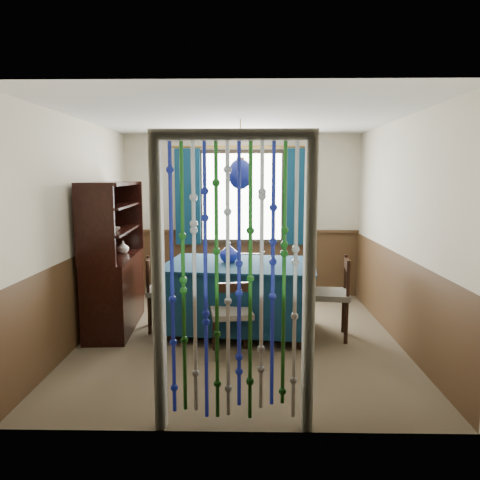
{
  "coord_description": "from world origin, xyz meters",
  "views": [
    {
      "loc": [
        0.11,
        -5.21,
        1.86
      ],
      "look_at": [
        0.0,
        0.25,
        1.12
      ],
      "focal_mm": 35.0,
      "sensor_mm": 36.0,
      "label": 1
    }
  ],
  "objects_px": {
    "chair_far": "(250,282)",
    "pendant_lamp": "(240,174)",
    "chair_near": "(232,314)",
    "chair_left": "(161,291)",
    "bowl_shelf": "(112,229)",
    "sideboard": "(114,279)",
    "vase_table": "(229,253)",
    "vase_sideboard": "(123,246)",
    "dining_table": "(240,293)",
    "chair_right": "(332,295)"
  },
  "relations": [
    {
      "from": "chair_far",
      "to": "pendant_lamp",
      "type": "relative_size",
      "value": 1.06
    },
    {
      "from": "pendant_lamp",
      "to": "chair_near",
      "type": "bearing_deg",
      "value": -95.65
    },
    {
      "from": "chair_left",
      "to": "bowl_shelf",
      "type": "distance_m",
      "value": 0.95
    },
    {
      "from": "chair_near",
      "to": "chair_left",
      "type": "relative_size",
      "value": 0.95
    },
    {
      "from": "sideboard",
      "to": "chair_left",
      "type": "bearing_deg",
      "value": -6.01
    },
    {
      "from": "vase_table",
      "to": "bowl_shelf",
      "type": "bearing_deg",
      "value": -176.14
    },
    {
      "from": "sideboard",
      "to": "vase_sideboard",
      "type": "distance_m",
      "value": 0.44
    },
    {
      "from": "dining_table",
      "to": "vase_sideboard",
      "type": "relative_size",
      "value": 11.17
    },
    {
      "from": "chair_far",
      "to": "chair_left",
      "type": "height_order",
      "value": "chair_left"
    },
    {
      "from": "vase_table",
      "to": "vase_sideboard",
      "type": "relative_size",
      "value": 1.28
    },
    {
      "from": "dining_table",
      "to": "pendant_lamp",
      "type": "height_order",
      "value": "pendant_lamp"
    },
    {
      "from": "dining_table",
      "to": "vase_sideboard",
      "type": "distance_m",
      "value": 1.62
    },
    {
      "from": "dining_table",
      "to": "chair_far",
      "type": "relative_size",
      "value": 2.24
    },
    {
      "from": "dining_table",
      "to": "chair_near",
      "type": "xyz_separation_m",
      "value": [
        -0.07,
        -0.74,
        -0.04
      ]
    },
    {
      "from": "chair_left",
      "to": "bowl_shelf",
      "type": "relative_size",
      "value": 4.32
    },
    {
      "from": "dining_table",
      "to": "sideboard",
      "type": "distance_m",
      "value": 1.57
    },
    {
      "from": "vase_sideboard",
      "to": "vase_table",
      "type": "bearing_deg",
      "value": -14.42
    },
    {
      "from": "dining_table",
      "to": "chair_left",
      "type": "relative_size",
      "value": 2.13
    },
    {
      "from": "chair_far",
      "to": "vase_sideboard",
      "type": "distance_m",
      "value": 1.74
    },
    {
      "from": "chair_left",
      "to": "vase_sideboard",
      "type": "relative_size",
      "value": 5.25
    },
    {
      "from": "dining_table",
      "to": "chair_right",
      "type": "height_order",
      "value": "chair_right"
    },
    {
      "from": "chair_left",
      "to": "pendant_lamp",
      "type": "relative_size",
      "value": 1.12
    },
    {
      "from": "sideboard",
      "to": "bowl_shelf",
      "type": "distance_m",
      "value": 0.67
    },
    {
      "from": "chair_right",
      "to": "vase_sideboard",
      "type": "distance_m",
      "value": 2.65
    },
    {
      "from": "chair_far",
      "to": "chair_right",
      "type": "distance_m",
      "value": 1.32
    },
    {
      "from": "pendant_lamp",
      "to": "vase_table",
      "type": "bearing_deg",
      "value": 158.61
    },
    {
      "from": "chair_far",
      "to": "sideboard",
      "type": "bearing_deg",
      "value": 25.83
    },
    {
      "from": "chair_near",
      "to": "bowl_shelf",
      "type": "height_order",
      "value": "bowl_shelf"
    },
    {
      "from": "vase_table",
      "to": "bowl_shelf",
      "type": "height_order",
      "value": "bowl_shelf"
    },
    {
      "from": "dining_table",
      "to": "pendant_lamp",
      "type": "xyz_separation_m",
      "value": [
        0.0,
        -0.0,
        1.4
      ]
    },
    {
      "from": "dining_table",
      "to": "bowl_shelf",
      "type": "relative_size",
      "value": 9.19
    },
    {
      "from": "chair_right",
      "to": "sideboard",
      "type": "distance_m",
      "value": 2.63
    },
    {
      "from": "chair_right",
      "to": "bowl_shelf",
      "type": "relative_size",
      "value": 4.62
    },
    {
      "from": "dining_table",
      "to": "pendant_lamp",
      "type": "bearing_deg",
      "value": -40.18
    },
    {
      "from": "chair_left",
      "to": "vase_table",
      "type": "bearing_deg",
      "value": 73.72
    },
    {
      "from": "chair_right",
      "to": "chair_far",
      "type": "bearing_deg",
      "value": 52.97
    },
    {
      "from": "sideboard",
      "to": "pendant_lamp",
      "type": "relative_size",
      "value": 2.27
    },
    {
      "from": "chair_left",
      "to": "pendant_lamp",
      "type": "distance_m",
      "value": 1.72
    },
    {
      "from": "pendant_lamp",
      "to": "chair_left",
      "type": "bearing_deg",
      "value": 172.3
    },
    {
      "from": "dining_table",
      "to": "chair_near",
      "type": "height_order",
      "value": "dining_table"
    },
    {
      "from": "pendant_lamp",
      "to": "chair_far",
      "type": "bearing_deg",
      "value": 81.38
    },
    {
      "from": "sideboard",
      "to": "dining_table",
      "type": "bearing_deg",
      "value": -9.31
    },
    {
      "from": "dining_table",
      "to": "chair_right",
      "type": "distance_m",
      "value": 1.07
    },
    {
      "from": "chair_near",
      "to": "pendant_lamp",
      "type": "relative_size",
      "value": 1.07
    },
    {
      "from": "chair_left",
      "to": "sideboard",
      "type": "xyz_separation_m",
      "value": [
        -0.58,
        0.02,
        0.15
      ]
    },
    {
      "from": "chair_near",
      "to": "vase_sideboard",
      "type": "distance_m",
      "value": 1.9
    },
    {
      "from": "vase_table",
      "to": "bowl_shelf",
      "type": "xyz_separation_m",
      "value": [
        -1.36,
        -0.09,
        0.3
      ]
    },
    {
      "from": "chair_far",
      "to": "chair_left",
      "type": "xyz_separation_m",
      "value": [
        -1.09,
        -0.65,
        0.02
      ]
    },
    {
      "from": "chair_far",
      "to": "vase_sideboard",
      "type": "xyz_separation_m",
      "value": [
        -1.61,
        -0.38,
        0.53
      ]
    },
    {
      "from": "chair_near",
      "to": "vase_sideboard",
      "type": "bearing_deg",
      "value": 132.18
    }
  ]
}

